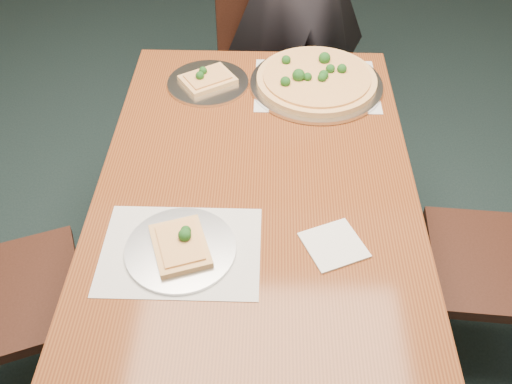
{
  "coord_description": "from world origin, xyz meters",
  "views": [
    {
      "loc": [
        -0.02,
        -1.2,
        1.86
      ],
      "look_at": [
        -0.06,
        -0.07,
        0.75
      ],
      "focal_mm": 40.0,
      "sensor_mm": 36.0,
      "label": 1
    }
  ],
  "objects_px": {
    "dining_table": "(256,215)",
    "slice_plate_near": "(181,247)",
    "pizza_pan": "(316,80)",
    "chair_far": "(268,60)",
    "slice_plate_far": "(208,81)"
  },
  "relations": [
    {
      "from": "dining_table",
      "to": "slice_plate_near",
      "type": "relative_size",
      "value": 5.36
    },
    {
      "from": "dining_table",
      "to": "slice_plate_near",
      "type": "height_order",
      "value": "slice_plate_near"
    },
    {
      "from": "dining_table",
      "to": "pizza_pan",
      "type": "xyz_separation_m",
      "value": [
        0.19,
        0.53,
        0.11
      ]
    },
    {
      "from": "dining_table",
      "to": "chair_far",
      "type": "height_order",
      "value": "chair_far"
    },
    {
      "from": "dining_table",
      "to": "pizza_pan",
      "type": "relative_size",
      "value": 3.3
    },
    {
      "from": "chair_far",
      "to": "slice_plate_far",
      "type": "relative_size",
      "value": 3.25
    },
    {
      "from": "chair_far",
      "to": "slice_plate_far",
      "type": "height_order",
      "value": "chair_far"
    },
    {
      "from": "dining_table",
      "to": "slice_plate_far",
      "type": "xyz_separation_m",
      "value": [
        -0.18,
        0.53,
        0.1
      ]
    },
    {
      "from": "pizza_pan",
      "to": "slice_plate_far",
      "type": "bearing_deg",
      "value": -179.91
    },
    {
      "from": "dining_table",
      "to": "chair_far",
      "type": "xyz_separation_m",
      "value": [
        0.02,
        1.08,
        -0.14
      ]
    },
    {
      "from": "dining_table",
      "to": "slice_plate_far",
      "type": "bearing_deg",
      "value": 108.97
    },
    {
      "from": "slice_plate_near",
      "to": "slice_plate_far",
      "type": "height_order",
      "value": "slice_plate_near"
    },
    {
      "from": "chair_far",
      "to": "slice_plate_near",
      "type": "xyz_separation_m",
      "value": [
        -0.2,
        -1.3,
        0.25
      ]
    },
    {
      "from": "chair_far",
      "to": "slice_plate_near",
      "type": "bearing_deg",
      "value": -109.87
    },
    {
      "from": "pizza_pan",
      "to": "slice_plate_near",
      "type": "xyz_separation_m",
      "value": [
        -0.37,
        -0.75,
        -0.01
      ]
    }
  ]
}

